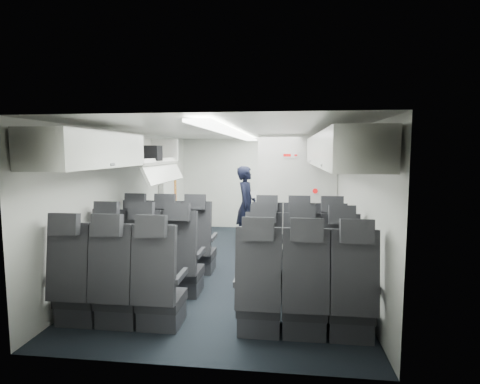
% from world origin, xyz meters
% --- Properties ---
extents(cabin_shell, '(3.41, 6.01, 2.16)m').
position_xyz_m(cabin_shell, '(0.00, 0.00, 1.12)').
color(cabin_shell, black).
rests_on(cabin_shell, ground).
extents(seat_row_front, '(3.33, 0.56, 1.24)m').
position_xyz_m(seat_row_front, '(-0.00, -0.53, 0.40)').
color(seat_row_front, '#222325').
rests_on(seat_row_front, cabin_shell).
extents(seat_row_mid, '(3.33, 0.56, 1.24)m').
position_xyz_m(seat_row_mid, '(-0.00, -1.43, 0.40)').
color(seat_row_mid, '#222325').
rests_on(seat_row_mid, cabin_shell).
extents(seat_row_rear, '(3.33, 0.56, 1.24)m').
position_xyz_m(seat_row_rear, '(-0.00, -2.33, 0.40)').
color(seat_row_rear, '#222325').
rests_on(seat_row_rear, cabin_shell).
extents(overhead_bin_left_rear, '(0.53, 1.80, 0.40)m').
position_xyz_m(overhead_bin_left_rear, '(-1.40, -2.00, 1.86)').
color(overhead_bin_left_rear, white).
rests_on(overhead_bin_left_rear, cabin_shell).
extents(overhead_bin_left_front_open, '(0.64, 1.70, 0.72)m').
position_xyz_m(overhead_bin_left_front_open, '(-1.44, -0.25, 1.74)').
color(overhead_bin_left_front_open, '#9E9E93').
rests_on(overhead_bin_left_front_open, cabin_shell).
extents(overhead_bin_right_rear, '(0.53, 1.80, 0.40)m').
position_xyz_m(overhead_bin_right_rear, '(1.40, -2.00, 1.86)').
color(overhead_bin_right_rear, white).
rests_on(overhead_bin_right_rear, cabin_shell).
extents(overhead_bin_right_front, '(0.53, 1.70, 0.40)m').
position_xyz_m(overhead_bin_right_front, '(1.40, -0.25, 1.86)').
color(overhead_bin_right_front, white).
rests_on(overhead_bin_right_front, cabin_shell).
extents(bulkhead_partition, '(1.40, 0.15, 2.13)m').
position_xyz_m(bulkhead_partition, '(0.98, 0.80, 1.08)').
color(bulkhead_partition, silver).
rests_on(bulkhead_partition, cabin_shell).
extents(galley_unit, '(0.85, 0.52, 1.90)m').
position_xyz_m(galley_unit, '(0.95, 2.72, 0.95)').
color(galley_unit, '#939399').
rests_on(galley_unit, cabin_shell).
extents(boarding_door, '(0.12, 1.27, 1.86)m').
position_xyz_m(boarding_door, '(-1.64, 1.55, 0.95)').
color(boarding_door, silver).
rests_on(boarding_door, cabin_shell).
extents(flight_attendant, '(0.43, 0.61, 1.56)m').
position_xyz_m(flight_attendant, '(0.01, 1.35, 0.78)').
color(flight_attendant, black).
rests_on(flight_attendant, ground).
extents(carry_on_bag, '(0.40, 0.29, 0.24)m').
position_xyz_m(carry_on_bag, '(-1.38, -0.27, 1.82)').
color(carry_on_bag, black).
rests_on(carry_on_bag, overhead_bin_left_front_open).
extents(papers, '(0.19, 0.02, 0.13)m').
position_xyz_m(papers, '(0.20, 1.30, 1.02)').
color(papers, white).
rests_on(papers, flight_attendant).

